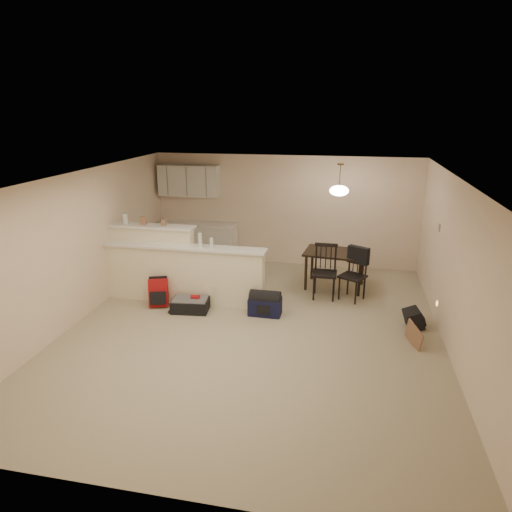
% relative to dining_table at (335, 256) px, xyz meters
% --- Properties ---
extents(room, '(7.00, 7.02, 2.50)m').
position_rel_dining_table_xyz_m(room, '(-1.22, -2.17, 0.59)').
color(room, '#B4A78A').
rests_on(room, ground).
extents(breakfast_bar, '(3.08, 0.58, 1.39)m').
position_rel_dining_table_xyz_m(breakfast_bar, '(-2.98, -1.19, -0.06)').
color(breakfast_bar, '#F7EBC7').
rests_on(breakfast_bar, ground).
extents(upper_cabinets, '(1.40, 0.34, 0.70)m').
position_rel_dining_table_xyz_m(upper_cabinets, '(-3.42, 1.15, 1.24)').
color(upper_cabinets, white).
rests_on(upper_cabinets, room).
extents(kitchen_counter, '(1.80, 0.60, 0.90)m').
position_rel_dining_table_xyz_m(kitchen_counter, '(-3.22, 1.02, -0.21)').
color(kitchen_counter, white).
rests_on(kitchen_counter, ground).
extents(thermostat, '(0.02, 0.12, 0.12)m').
position_rel_dining_table_xyz_m(thermostat, '(1.76, -0.62, 0.84)').
color(thermostat, beige).
rests_on(thermostat, room).
extents(jar, '(0.10, 0.10, 0.20)m').
position_rel_dining_table_xyz_m(jar, '(-3.94, -1.05, 0.83)').
color(jar, silver).
rests_on(jar, breakfast_bar).
extents(cereal_box, '(0.10, 0.07, 0.16)m').
position_rel_dining_table_xyz_m(cereal_box, '(-3.57, -1.05, 0.81)').
color(cereal_box, '#90654A').
rests_on(cereal_box, breakfast_bar).
extents(small_box, '(0.08, 0.06, 0.12)m').
position_rel_dining_table_xyz_m(small_box, '(-3.17, -1.05, 0.79)').
color(small_box, '#90654A').
rests_on(small_box, breakfast_bar).
extents(bottle_a, '(0.07, 0.07, 0.26)m').
position_rel_dining_table_xyz_m(bottle_a, '(-2.39, -1.27, 0.56)').
color(bottle_a, silver).
rests_on(bottle_a, breakfast_bar).
extents(bottle_b, '(0.06, 0.06, 0.18)m').
position_rel_dining_table_xyz_m(bottle_b, '(-2.18, -1.27, 0.52)').
color(bottle_b, silver).
rests_on(bottle_b, breakfast_bar).
extents(dining_table, '(1.29, 0.94, 0.76)m').
position_rel_dining_table_xyz_m(dining_table, '(0.00, 0.00, 0.00)').
color(dining_table, black).
rests_on(dining_table, ground).
extents(pendant_lamp, '(0.36, 0.36, 0.62)m').
position_rel_dining_table_xyz_m(pendant_lamp, '(-0.00, 0.00, 1.32)').
color(pendant_lamp, brown).
rests_on(pendant_lamp, room).
extents(dining_chair_near, '(0.46, 0.43, 1.04)m').
position_rel_dining_table_xyz_m(dining_chair_near, '(-0.17, -0.58, -0.15)').
color(dining_chair_near, black).
rests_on(dining_chair_near, ground).
extents(dining_chair_far, '(0.58, 0.57, 0.99)m').
position_rel_dining_table_xyz_m(dining_chair_far, '(0.35, -0.57, -0.17)').
color(dining_chair_far, black).
rests_on(dining_chair_far, ground).
extents(suitcase, '(0.69, 0.49, 0.22)m').
position_rel_dining_table_xyz_m(suitcase, '(-2.49, -1.68, -0.56)').
color(suitcase, black).
rests_on(suitcase, ground).
extents(red_backpack, '(0.39, 0.31, 0.51)m').
position_rel_dining_table_xyz_m(red_backpack, '(-3.14, -1.56, -0.41)').
color(red_backpack, '#AD1316').
rests_on(red_backpack, ground).
extents(navy_duffel, '(0.57, 0.32, 0.31)m').
position_rel_dining_table_xyz_m(navy_duffel, '(-1.14, -1.56, -0.51)').
color(navy_duffel, '#111437').
rests_on(navy_duffel, ground).
extents(black_daypack, '(0.30, 0.38, 0.31)m').
position_rel_dining_table_xyz_m(black_daypack, '(1.36, -1.56, -0.51)').
color(black_daypack, black).
rests_on(black_daypack, ground).
extents(cardboard_sheet, '(0.19, 0.42, 0.34)m').
position_rel_dining_table_xyz_m(cardboard_sheet, '(1.29, -2.21, -0.50)').
color(cardboard_sheet, '#90654A').
rests_on(cardboard_sheet, ground).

